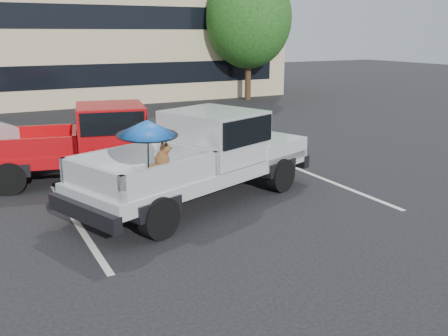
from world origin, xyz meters
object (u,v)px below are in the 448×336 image
Objects in this scene: silver_pickup at (207,151)px; red_pickup at (105,138)px; tree_right at (249,18)px; tree_back at (143,17)px.

red_pickup is at bearing 98.63° from silver_pickup.
tree_back is at bearing 110.56° from tree_right.
silver_pickup is 3.05m from red_pickup.
silver_pickup reaches higher than red_pickup.
tree_right reaches higher than red_pickup.
red_pickup is (-7.65, -19.24, -3.43)m from tree_back.
tree_back is 1.18× the size of silver_pickup.
tree_back is (-3.00, 8.00, 0.20)m from tree_right.
tree_right is at bearing -69.44° from tree_back.
red_pickup is at bearing -133.46° from tree_right.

